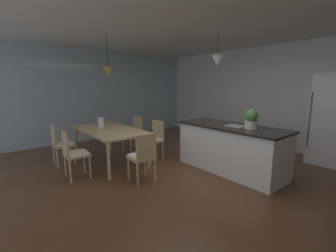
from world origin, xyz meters
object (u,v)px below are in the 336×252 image
(chair_near_right, at_px, (74,153))
(chair_near_left, at_px, (61,143))
(chair_kitchen_end, at_px, (143,156))
(dining_table, at_px, (109,132))
(kitchen_island, at_px, (231,148))
(refrigerator, at_px, (331,120))
(vase_on_dining_table, at_px, (101,122))
(potted_plant_on_island, at_px, (251,119))
(chair_far_left, at_px, (134,132))
(chair_far_right, at_px, (154,139))

(chair_near_right, xyz_separation_m, chair_near_left, (-0.88, -0.00, 0.00))
(chair_near_left, bearing_deg, chair_kitchen_end, 25.96)
(dining_table, distance_m, chair_near_right, 1.00)
(chair_near_left, height_order, kitchen_island, kitchen_island)
(dining_table, height_order, refrigerator, refrigerator)
(kitchen_island, bearing_deg, vase_on_dining_table, -143.36)
(chair_near_left, xyz_separation_m, potted_plant_on_island, (2.81, 2.51, 0.61))
(chair_far_left, height_order, chair_far_right, same)
(chair_near_left, relative_size, kitchen_island, 0.41)
(chair_kitchen_end, relative_size, potted_plant_on_island, 2.46)
(dining_table, distance_m, chair_near_left, 1.00)
(dining_table, xyz_separation_m, kitchen_island, (1.97, 1.63, -0.22))
(chair_far_right, bearing_deg, vase_on_dining_table, -128.28)
(chair_far_left, distance_m, chair_far_right, 0.88)
(kitchen_island, bearing_deg, refrigerator, 61.69)
(chair_near_right, height_order, refrigerator, refrigerator)
(dining_table, bearing_deg, chair_kitchen_end, -0.13)
(chair_kitchen_end, distance_m, vase_on_dining_table, 1.68)
(chair_near_left, bearing_deg, refrigerator, 52.22)
(chair_far_left, distance_m, kitchen_island, 2.53)
(chair_far_left, distance_m, chair_kitchen_end, 2.00)
(chair_far_left, distance_m, chair_near_left, 1.75)
(chair_near_right, distance_m, vase_on_dining_table, 1.17)
(chair_near_right, xyz_separation_m, vase_on_dining_table, (-0.73, 0.83, 0.38))
(chair_near_right, bearing_deg, refrigerator, 59.97)
(chair_far_left, height_order, chair_near_left, same)
(chair_far_left, distance_m, potted_plant_on_island, 2.98)
(kitchen_island, bearing_deg, chair_kitchen_end, -110.64)
(chair_far_left, distance_m, vase_on_dining_table, 1.01)
(chair_near_left, bearing_deg, vase_on_dining_table, 79.52)
(chair_kitchen_end, bearing_deg, chair_far_left, 153.92)
(dining_table, height_order, chair_far_left, chair_far_left)
(refrigerator, bearing_deg, chair_far_right, -133.55)
(chair_near_right, relative_size, refrigerator, 0.46)
(chair_far_left, xyz_separation_m, vase_on_dining_table, (0.16, -0.92, 0.38))
(chair_far_right, bearing_deg, kitchen_island, 26.34)
(chair_near_left, relative_size, chair_far_right, 1.00)
(dining_table, distance_m, refrigerator, 4.71)
(refrigerator, bearing_deg, chair_far_left, -141.89)
(dining_table, relative_size, chair_far_right, 2.25)
(chair_near_right, distance_m, potted_plant_on_island, 3.22)
(kitchen_island, relative_size, vase_on_dining_table, 9.69)
(refrigerator, xyz_separation_m, vase_on_dining_table, (-3.31, -3.64, -0.11))
(dining_table, bearing_deg, chair_near_left, -116.81)
(chair_near_right, distance_m, chair_far_left, 1.96)
(kitchen_island, relative_size, refrigerator, 1.11)
(refrigerator, bearing_deg, chair_near_right, -120.03)
(chair_far_right, height_order, vase_on_dining_table, vase_on_dining_table)
(chair_far_right, bearing_deg, chair_kitchen_end, -43.91)
(dining_table, relative_size, vase_on_dining_table, 8.96)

